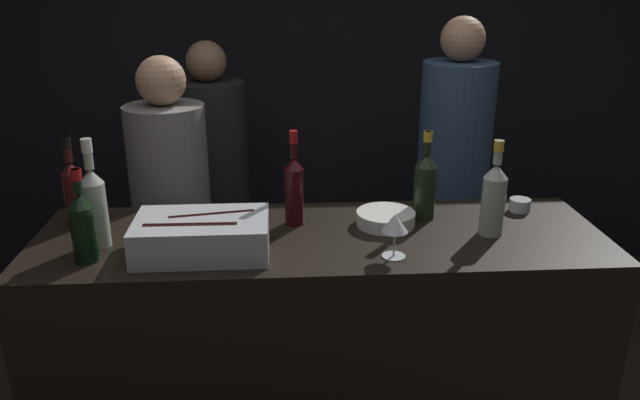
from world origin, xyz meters
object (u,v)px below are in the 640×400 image
Objects in this scene: candle_votive at (520,205)px; red_wine_bottle_burgundy at (83,224)px; white_wine_bottle at (94,204)px; ice_bin_with_bottles at (202,235)px; red_wine_bottle_black_foil at (73,190)px; person_grey_polo at (213,178)px; red_wine_bottle_tall at (294,188)px; person_in_hoodie at (173,218)px; rose_wine_bottle at (494,197)px; person_blond_tee at (452,177)px; wine_glass at (395,225)px; champagne_bottle at (425,183)px; bowl_white at (386,218)px.

candle_votive is 0.26× the size of red_wine_bottle_burgundy.
ice_bin_with_bottles is at bearing -12.07° from white_wine_bottle.
red_wine_bottle_burgundy is 0.33m from red_wine_bottle_black_foil.
person_grey_polo is at bearing 79.61° from red_wine_bottle_burgundy.
red_wine_bottle_tall is at bearing -175.26° from candle_votive.
rose_wine_bottle is at bearing 154.29° from person_in_hoodie.
person_blond_tee is 1.29m from person_grey_polo.
ice_bin_with_bottles is 1.42× the size of red_wine_bottle_burgundy.
person_in_hoodie is 1.00× the size of person_grey_polo.
wine_glass is 0.38m from champagne_bottle.
person_blond_tee is (1.49, 1.06, -0.23)m from red_wine_bottle_burgundy.
bowl_white is 0.61× the size of red_wine_bottle_tall.
person_grey_polo is (0.26, 1.41, -0.32)m from red_wine_bottle_burgundy.
wine_glass is 1.86× the size of candle_votive.
bowl_white is at bearing -159.99° from person_blond_tee.
red_wine_bottle_burgundy is at bearing -167.02° from bowl_white.
candle_votive is at bearing 1.10° from red_wine_bottle_black_foil.
candle_votive is 1.51m from person_in_hoodie.
person_grey_polo is at bearing -98.59° from person_in_hoodie.
wine_glass is 1.23m from person_in_hoodie.
bowl_white is 0.29m from wine_glass.
person_grey_polo is (-0.11, 1.38, -0.26)m from ice_bin_with_bottles.
person_in_hoodie is (-0.23, 0.76, -0.24)m from ice_bin_with_bottles.
ice_bin_with_bottles is 1.01m from rose_wine_bottle.
red_wine_bottle_black_foil is at bearing 123.58° from white_wine_bottle.
red_wine_bottle_burgundy is 1.47m from person_grey_polo.
red_wine_bottle_tall reaches higher than bowl_white.
person_grey_polo is at bearing 124.10° from person_blond_tee.
red_wine_bottle_burgundy is 0.73m from red_wine_bottle_tall.
red_wine_bottle_burgundy is 0.90× the size of rose_wine_bottle.
white_wine_bottle is 0.21× the size of person_blond_tee.
red_wine_bottle_tall is (0.31, 0.23, 0.08)m from ice_bin_with_bottles.
champagne_bottle reaches higher than bowl_white.
candle_votive is 0.89m from red_wine_bottle_tall.
bowl_white is at bearing 6.82° from white_wine_bottle.
rose_wine_bottle is (0.36, -0.11, 0.11)m from bowl_white.
red_wine_bottle_black_foil is at bearing 76.79° from person_grey_polo.
ice_bin_with_bottles is 0.68m from bowl_white.
rose_wine_bottle is 1.02× the size of champagne_bottle.
ice_bin_with_bottles is 1.41m from person_grey_polo.
red_wine_bottle_burgundy is 0.19× the size of person_in_hoodie.
bowl_white is 1.43× the size of wine_glass.
bowl_white is at bearing 16.95° from ice_bin_with_bottles.
red_wine_bottle_tall is (-0.88, -0.07, 0.12)m from candle_votive.
person_blond_tee reaches higher than white_wine_bottle.
champagne_bottle is at bearing 22.12° from bowl_white.
candle_votive is at bearing 4.74° from red_wine_bottle_tall.
person_grey_polo is (0.38, 1.11, -0.33)m from red_wine_bottle_black_foil.
person_in_hoodie is at bearing 79.35° from white_wine_bottle.
person_in_hoodie is at bearing 154.23° from champagne_bottle.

